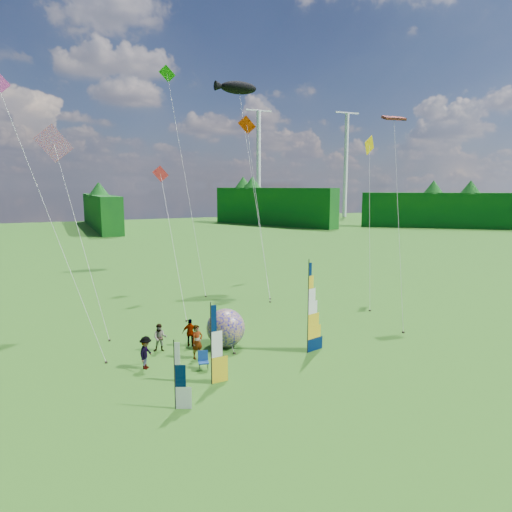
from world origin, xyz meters
name	(u,v)px	position (x,y,z in m)	size (l,w,h in m)	color
ground	(310,380)	(0.00, 0.00, 0.00)	(220.00, 220.00, 0.00)	#457A20
treeline_ring	(311,298)	(0.00, 0.00, 4.00)	(210.00, 210.00, 8.00)	#125C12
turbine_left	(346,166)	(70.00, 95.00, 15.00)	(8.00, 1.20, 30.00)	silver
turbine_right	(259,165)	(45.00, 102.00, 15.00)	(8.00, 1.20, 30.00)	silver
feather_banner_main	(308,309)	(1.73, 3.10, 2.54)	(1.37, 0.10, 5.07)	#021640
side_banner_left	(211,345)	(-4.44, 1.50, 1.90)	(1.05, 0.10, 3.80)	gold
side_banner_far	(175,376)	(-6.60, -0.15, 1.45)	(0.87, 0.10, 2.90)	white
bol_inflatable	(226,328)	(-2.01, 5.96, 1.11)	(2.22, 2.22, 2.22)	#060391
spectator_a	(197,342)	(-4.05, 4.91, 0.92)	(0.67, 0.44, 1.84)	#66594C
spectator_b	(160,338)	(-5.63, 6.78, 0.79)	(0.77, 0.38, 1.58)	#66594C
spectator_c	(146,353)	(-6.84, 4.65, 0.84)	(1.09, 0.40, 1.68)	#66594C
spectator_d	(190,333)	(-3.84, 6.86, 0.81)	(0.95, 0.39, 1.61)	#66594C
camp_chair	(203,361)	(-4.26, 3.23, 0.48)	(0.55, 0.55, 0.96)	navy
kite_whale	(253,174)	(6.04, 19.90, 10.22)	(5.25, 13.93, 20.44)	black
kite_rainbow_delta	(79,221)	(-9.11, 12.78, 7.00)	(6.31, 10.20, 13.99)	#F93400
kite_parafoil	(399,206)	(10.62, 6.24, 7.82)	(6.49, 8.70, 15.64)	red
small_kite_red	(172,232)	(-2.33, 16.41, 5.67)	(3.03, 11.73, 11.33)	red
small_kite_orange	(258,200)	(5.42, 17.56, 7.99)	(3.95, 10.07, 15.98)	#F13500
small_kite_yellow	(370,214)	(12.37, 11.41, 6.98)	(6.76, 8.58, 13.97)	#ECB502
small_kite_pink	(49,208)	(-10.81, 9.21, 8.02)	(6.74, 8.27, 16.05)	#EE3AB8
small_kite_green	(185,168)	(0.77, 23.36, 10.76)	(2.79, 13.92, 21.52)	#199A0A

